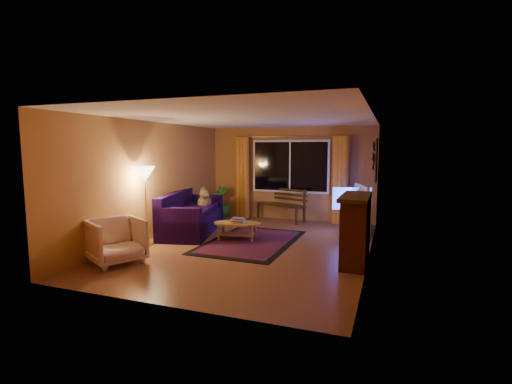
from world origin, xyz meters
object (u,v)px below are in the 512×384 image
(sofa, at_px, (192,212))
(tv_console, at_px, (356,223))
(bench, at_px, (280,213))
(floor_lamp, at_px, (146,206))
(armchair, at_px, (116,239))
(coffee_table, at_px, (237,231))

(sofa, relative_size, tv_console, 1.91)
(bench, height_order, floor_lamp, floor_lamp)
(sofa, bearing_deg, bench, 39.39)
(bench, height_order, armchair, armchair)
(bench, distance_m, floor_lamp, 3.85)
(coffee_table, bearing_deg, tv_console, 31.41)
(sofa, distance_m, armchair, 2.48)
(floor_lamp, height_order, tv_console, floor_lamp)
(armchair, bearing_deg, floor_lamp, 40.69)
(bench, xyz_separation_m, sofa, (-1.52, -2.04, 0.24))
(sofa, relative_size, floor_lamp, 1.44)
(bench, xyz_separation_m, tv_console, (2.05, -0.95, 0.03))
(sofa, height_order, floor_lamp, floor_lamp)
(armchair, height_order, tv_console, armchair)
(tv_console, bearing_deg, bench, 149.12)
(coffee_table, xyz_separation_m, tv_console, (2.31, 1.41, 0.06))
(bench, xyz_separation_m, coffee_table, (-0.26, -2.35, -0.03))
(armchair, height_order, floor_lamp, floor_lamp)
(sofa, distance_m, tv_console, 3.74)
(armchair, relative_size, tv_console, 0.70)
(armchair, bearing_deg, tv_console, -16.75)
(bench, relative_size, coffee_table, 1.41)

